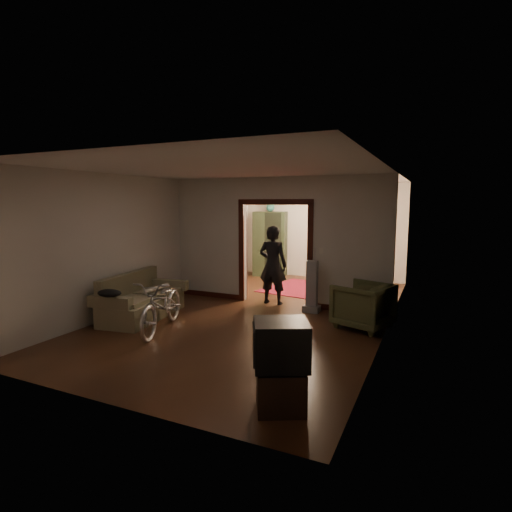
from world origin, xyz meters
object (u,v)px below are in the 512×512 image
Objects in this scene: sofa at (143,296)px; desk at (348,271)px; person at (273,265)px; bicycle at (163,304)px; locker at (270,244)px; armchair at (363,305)px.

desk is (2.99, 4.96, -0.08)m from sofa.
person is 1.83× the size of desk.
bicycle is 0.90× the size of locker.
bicycle is at bearing -102.48° from desk.
person is (1.92, 2.06, 0.44)m from sofa.
locker is (0.53, 5.25, 0.56)m from sofa.
person reaches higher than sofa.
locker is (-1.39, 3.19, 0.11)m from person.
sofa is 1.06× the size of bicycle.
sofa reaches higher than armchair.
sofa is 2.85m from person.
bicycle is at bearing -43.95° from armchair.
sofa reaches higher than desk.
person reaches higher than bicycle.
person is 3.48m from locker.
person is 0.88× the size of locker.
sofa is at bearing 133.34° from bicycle.
person is (-2.14, 0.94, 0.46)m from armchair.
armchair is at bearing -60.11° from locker.
locker reaches higher than sofa.
bicycle is 1.86× the size of desk.
person is at bearing -101.53° from desk.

